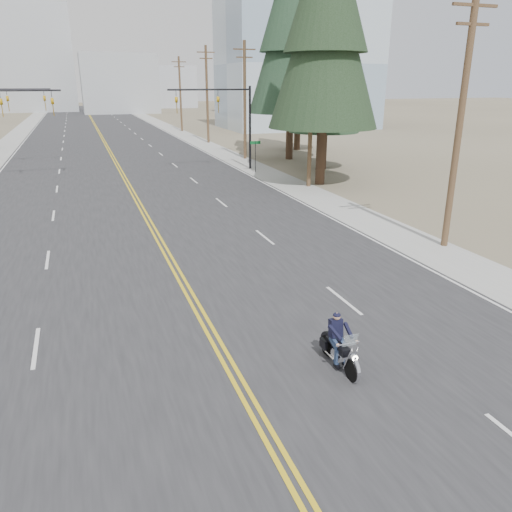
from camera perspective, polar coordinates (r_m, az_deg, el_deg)
The scene contains 22 objects.
ground_plane at distance 12.83m, azimuth -1.47°, elevation -15.20°, with size 400.00×400.00×0.00m, color #776D56.
road at distance 80.48m, azimuth -17.43°, elevation 13.21°, with size 20.00×200.00×0.01m, color #303033.
sidewalk_left at distance 80.85m, azimuth -25.75°, elevation 12.24°, with size 3.00×200.00×0.01m, color #A5A5A0.
sidewalk_right at distance 81.75m, azimuth -9.15°, elevation 13.90°, with size 3.00×200.00×0.01m, color #A5A5A0.
traffic_mast_right at distance 43.88m, azimuth -3.31°, elevation 16.17°, with size 7.10×0.26×7.00m.
traffic_mast_far at distance 50.52m, azimuth -27.17°, elevation 14.50°, with size 6.10×0.26×7.00m.
street_sign at distance 42.81m, azimuth -0.07°, elevation 11.91°, with size 0.90×0.06×2.62m.
utility_pole_a at distance 24.00m, azimuth 22.31°, elevation 14.21°, with size 2.20×0.30×11.00m.
utility_pole_b at distance 36.65m, azimuth 6.34°, elevation 17.13°, with size 2.20×0.30×11.50m.
utility_pole_c at distance 50.61m, azimuth -1.30°, elevation 17.49°, with size 2.20×0.30×11.00m.
utility_pole_d at distance 65.03m, azimuth -5.62°, elevation 18.02°, with size 2.20×0.30×11.50m.
utility_pole_e at distance 81.63m, azimuth -8.65°, elevation 17.95°, with size 2.20×0.30×11.00m.
glass_building at distance 87.53m, azimuth 4.72°, elevation 20.96°, with size 24.00×16.00×20.00m, color #9EB5CC.
haze_bldg_b at distance 135.56m, azimuth -15.39°, elevation 18.47°, with size 18.00×14.00×14.00m, color #ADB2B7.
haze_bldg_c at distance 127.64m, azimuth 0.50°, elevation 20.00°, with size 16.00×12.00×18.00m, color #B7BCC6.
haze_bldg_d at distance 150.46m, azimuth -24.17°, elevation 19.85°, with size 20.00×15.00×26.00m, color #ADB2B7.
haze_bldg_e at distance 162.56m, azimuth -9.84°, elevation 18.52°, with size 14.00×14.00×12.00m, color #B7BCC6.
motorcyclist at distance 13.57m, azimuth 9.59°, elevation -9.72°, with size 0.82×1.92×1.50m, color black, non-canonical shape.
conifer_near at distance 37.96m, azimuth 8.11°, elevation 26.05°, with size 7.82×7.82×20.69m.
conifer_mid at distance 44.67m, azimuth 8.09°, elevation 21.52°, with size 6.00×6.00×15.99m.
conifer_tall at distance 50.75m, azimuth 4.14°, elevation 25.48°, with size 8.04×8.04×22.34m.
conifer_far at distance 57.95m, azimuth 4.95°, elevation 21.13°, with size 6.02×6.02×16.13m.
Camera 1 is at (-3.20, -10.09, 7.25)m, focal length 35.00 mm.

